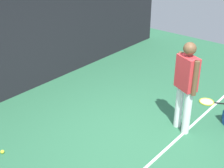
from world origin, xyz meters
TOP-DOWN VIEW (x-y plane):
  - ground_plane at (0.00, 0.00)m, footprint 12.00×12.00m
  - back_fence at (0.00, 3.00)m, footprint 10.00×0.10m
  - court_line at (0.00, -0.61)m, footprint 9.00×0.05m
  - tennis_player at (0.92, -0.50)m, footprint 0.37×0.49m
  - tennis_racket at (2.19, -0.46)m, footprint 0.43×0.63m
  - tennis_ball_by_fence at (-1.63, 1.42)m, footprint 0.07×0.07m

SIDE VIEW (x-z plane):
  - ground_plane at x=0.00m, z-range 0.00..0.00m
  - court_line at x=0.00m, z-range 0.00..0.00m
  - tennis_racket at x=2.19m, z-range 0.00..0.03m
  - tennis_ball_by_fence at x=-1.63m, z-range 0.00..0.07m
  - tennis_player at x=0.92m, z-range 0.12..1.82m
  - back_fence at x=0.00m, z-range 0.00..2.30m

